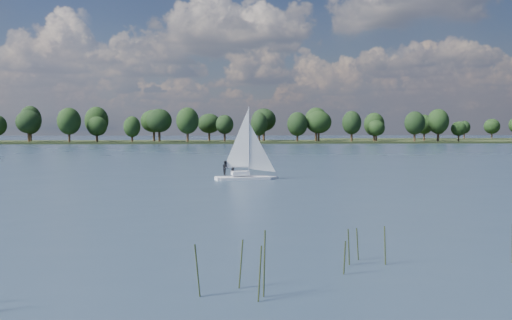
# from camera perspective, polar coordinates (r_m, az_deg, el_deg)

# --- Properties ---
(ground) EXTENTS (700.00, 700.00, 0.00)m
(ground) POSITION_cam_1_polar(r_m,az_deg,el_deg) (133.55, -2.47, 0.54)
(ground) COLOR #233342
(ground) RESTS_ON ground
(far_shore) EXTENTS (660.00, 40.00, 1.50)m
(far_shore) POSITION_cam_1_polar(r_m,az_deg,el_deg) (245.46, -3.17, 1.75)
(far_shore) COLOR black
(far_shore) RESTS_ON ground
(sailboat) EXTENTS (7.24, 3.41, 9.19)m
(sailboat) POSITION_cam_1_polar(r_m,az_deg,el_deg) (68.28, -1.29, 0.16)
(sailboat) COLOR white
(sailboat) RESTS_ON ground
(treeline) EXTENTS (562.85, 74.05, 18.31)m
(treeline) POSITION_cam_1_polar(r_m,az_deg,el_deg) (241.38, -4.37, 3.63)
(treeline) COLOR black
(treeline) RESTS_ON ground
(reeds) EXTENTS (57.33, 12.66, 2.24)m
(reeds) POSITION_cam_1_polar(r_m,az_deg,el_deg) (25.08, 6.66, -9.06)
(reeds) COLOR #283316
(reeds) RESTS_ON ground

